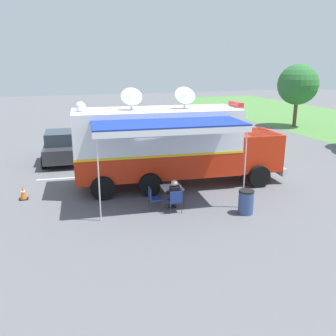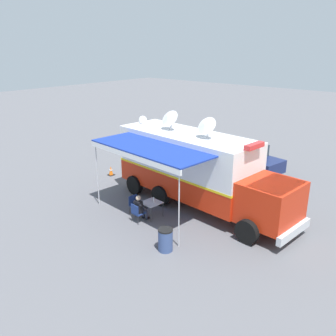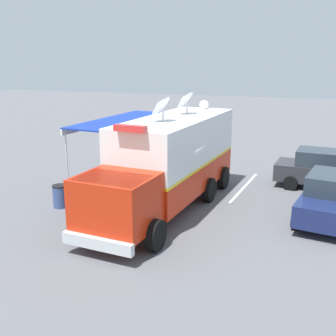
{
  "view_description": "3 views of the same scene",
  "coord_description": "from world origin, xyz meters",
  "px_view_note": "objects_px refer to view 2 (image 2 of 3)",
  "views": [
    {
      "loc": [
        15.37,
        -4.52,
        5.48
      ],
      "look_at": [
        1.49,
        0.04,
        1.24
      ],
      "focal_mm": 39.31,
      "sensor_mm": 36.0,
      "label": 1
    },
    {
      "loc": [
        13.18,
        10.08,
        7.51
      ],
      "look_at": [
        0.4,
        -0.84,
        1.67
      ],
      "focal_mm": 38.28,
      "sensor_mm": 36.0,
      "label": 2
    },
    {
      "loc": [
        -5.11,
        15.44,
        5.76
      ],
      "look_at": [
        0.71,
        -0.98,
        1.11
      ],
      "focal_mm": 44.03,
      "sensor_mm": 36.0,
      "label": 3
    }
  ],
  "objects_px": {
    "folding_chair_at_table": "(137,212)",
    "trash_bin": "(165,240)",
    "command_truck": "(197,168)",
    "folding_chair_beside_table": "(135,203)",
    "folding_table": "(151,203)",
    "water_bottle": "(154,200)",
    "seated_responder": "(140,208)",
    "traffic_cone": "(111,171)",
    "car_behind_truck": "(248,158)",
    "car_far_corner": "(192,147)"
  },
  "relations": [
    {
      "from": "water_bottle",
      "to": "trash_bin",
      "type": "height_order",
      "value": "water_bottle"
    },
    {
      "from": "seated_responder",
      "to": "trash_bin",
      "type": "height_order",
      "value": "seated_responder"
    },
    {
      "from": "command_truck",
      "to": "folding_chair_at_table",
      "type": "distance_m",
      "value": 3.57
    },
    {
      "from": "folding_table",
      "to": "water_bottle",
      "type": "distance_m",
      "value": 0.2
    },
    {
      "from": "folding_chair_at_table",
      "to": "water_bottle",
      "type": "bearing_deg",
      "value": 168.89
    },
    {
      "from": "car_behind_truck",
      "to": "folding_chair_at_table",
      "type": "bearing_deg",
      "value": -2.69
    },
    {
      "from": "seated_responder",
      "to": "traffic_cone",
      "type": "height_order",
      "value": "seated_responder"
    },
    {
      "from": "folding_chair_at_table",
      "to": "car_behind_truck",
      "type": "height_order",
      "value": "car_behind_truck"
    },
    {
      "from": "command_truck",
      "to": "trash_bin",
      "type": "distance_m",
      "value": 4.55
    },
    {
      "from": "seated_responder",
      "to": "command_truck",
      "type": "bearing_deg",
      "value": 161.85
    },
    {
      "from": "folding_chair_at_table",
      "to": "trash_bin",
      "type": "xyz_separation_m",
      "value": [
        0.92,
        2.46,
        -0.06
      ]
    },
    {
      "from": "folding_chair_beside_table",
      "to": "car_behind_truck",
      "type": "relative_size",
      "value": 0.2
    },
    {
      "from": "folding_chair_at_table",
      "to": "seated_responder",
      "type": "xyz_separation_m",
      "value": [
        -0.19,
        0.02,
        0.14
      ]
    },
    {
      "from": "seated_responder",
      "to": "trash_bin",
      "type": "distance_m",
      "value": 2.69
    },
    {
      "from": "trash_bin",
      "to": "traffic_cone",
      "type": "bearing_deg",
      "value": -117.64
    },
    {
      "from": "car_behind_truck",
      "to": "car_far_corner",
      "type": "bearing_deg",
      "value": -86.94
    },
    {
      "from": "trash_bin",
      "to": "car_behind_truck",
      "type": "xyz_separation_m",
      "value": [
        -10.08,
        -2.03,
        0.42
      ]
    },
    {
      "from": "command_truck",
      "to": "car_far_corner",
      "type": "height_order",
      "value": "command_truck"
    },
    {
      "from": "folding_chair_at_table",
      "to": "folding_chair_beside_table",
      "type": "bearing_deg",
      "value": -128.14
    },
    {
      "from": "command_truck",
      "to": "traffic_cone",
      "type": "height_order",
      "value": "command_truck"
    },
    {
      "from": "folding_chair_beside_table",
      "to": "trash_bin",
      "type": "relative_size",
      "value": 0.96
    },
    {
      "from": "car_behind_truck",
      "to": "folding_chair_beside_table",
      "type": "bearing_deg",
      "value": -7.57
    },
    {
      "from": "water_bottle",
      "to": "car_behind_truck",
      "type": "height_order",
      "value": "car_behind_truck"
    },
    {
      "from": "water_bottle",
      "to": "car_far_corner",
      "type": "bearing_deg",
      "value": -154.31
    },
    {
      "from": "command_truck",
      "to": "trash_bin",
      "type": "height_order",
      "value": "command_truck"
    },
    {
      "from": "trash_bin",
      "to": "car_behind_truck",
      "type": "height_order",
      "value": "car_behind_truck"
    },
    {
      "from": "folding_table",
      "to": "water_bottle",
      "type": "xyz_separation_m",
      "value": [
        -0.11,
        0.04,
        0.16
      ]
    },
    {
      "from": "command_truck",
      "to": "traffic_cone",
      "type": "xyz_separation_m",
      "value": [
        -0.14,
        -6.49,
        -1.67
      ]
    },
    {
      "from": "car_far_corner",
      "to": "water_bottle",
      "type": "bearing_deg",
      "value": 25.69
    },
    {
      "from": "folding_chair_at_table",
      "to": "trash_bin",
      "type": "relative_size",
      "value": 0.96
    },
    {
      "from": "trash_bin",
      "to": "car_behind_truck",
      "type": "relative_size",
      "value": 0.21
    },
    {
      "from": "folding_table",
      "to": "car_far_corner",
      "type": "distance_m",
      "value": 9.0
    },
    {
      "from": "car_far_corner",
      "to": "command_truck",
      "type": "bearing_deg",
      "value": 38.72
    },
    {
      "from": "folding_table",
      "to": "trash_bin",
      "type": "xyz_separation_m",
      "value": [
        1.72,
        2.33,
        -0.22
      ]
    },
    {
      "from": "folding_table",
      "to": "trash_bin",
      "type": "bearing_deg",
      "value": 53.57
    },
    {
      "from": "trash_bin",
      "to": "car_far_corner",
      "type": "relative_size",
      "value": 0.21
    },
    {
      "from": "folding_chair_beside_table",
      "to": "trash_bin",
      "type": "distance_m",
      "value": 3.5
    },
    {
      "from": "folding_chair_at_table",
      "to": "traffic_cone",
      "type": "xyz_separation_m",
      "value": [
        -3.26,
        -5.51,
        -0.23
      ]
    },
    {
      "from": "folding_chair_at_table",
      "to": "car_behind_truck",
      "type": "bearing_deg",
      "value": 177.31
    },
    {
      "from": "folding_chair_at_table",
      "to": "car_behind_truck",
      "type": "distance_m",
      "value": 9.18
    },
    {
      "from": "command_truck",
      "to": "car_behind_truck",
      "type": "bearing_deg",
      "value": -174.82
    },
    {
      "from": "folding_chair_beside_table",
      "to": "seated_responder",
      "type": "bearing_deg",
      "value": 63.0
    },
    {
      "from": "folding_chair_at_table",
      "to": "traffic_cone",
      "type": "bearing_deg",
      "value": -120.59
    },
    {
      "from": "command_truck",
      "to": "folding_chair_at_table",
      "type": "bearing_deg",
      "value": -17.41
    },
    {
      "from": "command_truck",
      "to": "seated_responder",
      "type": "bearing_deg",
      "value": -18.15
    },
    {
      "from": "water_bottle",
      "to": "trash_bin",
      "type": "distance_m",
      "value": 2.95
    },
    {
      "from": "folding_chair_beside_table",
      "to": "traffic_cone",
      "type": "bearing_deg",
      "value": -119.35
    },
    {
      "from": "folding_chair_at_table",
      "to": "traffic_cone",
      "type": "relative_size",
      "value": 1.5
    },
    {
      "from": "command_truck",
      "to": "folding_chair_beside_table",
      "type": "relative_size",
      "value": 11.11
    },
    {
      "from": "folding_chair_beside_table",
      "to": "traffic_cone",
      "type": "distance_m",
      "value": 5.51
    }
  ]
}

